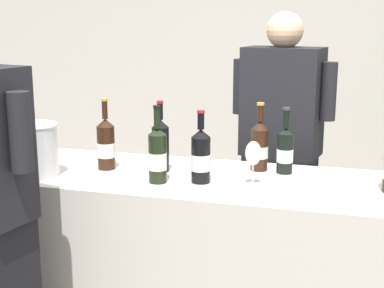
{
  "coord_description": "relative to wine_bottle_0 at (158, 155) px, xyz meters",
  "views": [
    {
      "loc": [
        0.58,
        -2.32,
        1.66
      ],
      "look_at": [
        -0.08,
        0.0,
        1.11
      ],
      "focal_mm": 51.8,
      "sensor_mm": 36.0,
      "label": 1
    }
  ],
  "objects": [
    {
      "name": "wine_bottle_0",
      "position": [
        0.0,
        0.0,
        0.0
      ],
      "size": [
        0.08,
        0.08,
        0.34
      ],
      "color": "black",
      "rests_on": "counter"
    },
    {
      "name": "wine_bottle_5",
      "position": [
        0.18,
        0.05,
        -0.0
      ],
      "size": [
        0.08,
        0.08,
        0.32
      ],
      "color": "black",
      "rests_on": "counter"
    },
    {
      "name": "wine_bottle_3",
      "position": [
        0.51,
        0.3,
        -0.01
      ],
      "size": [
        0.08,
        0.08,
        0.31
      ],
      "color": "black",
      "rests_on": "counter"
    },
    {
      "name": "wall_back",
      "position": [
        0.19,
        2.73,
        0.32
      ],
      "size": [
        8.0,
        0.1,
        2.8
      ],
      "primitive_type": "cube",
      "color": "beige",
      "rests_on": "ground_plane"
    },
    {
      "name": "wine_bottle_6",
      "position": [
        0.39,
        0.32,
        -0.0
      ],
      "size": [
        0.08,
        0.08,
        0.32
      ],
      "color": "black",
      "rests_on": "counter"
    },
    {
      "name": "ice_bucket",
      "position": [
        -0.57,
        -0.06,
        0.0
      ],
      "size": [
        0.23,
        0.23,
        0.24
      ],
      "color": "silver",
      "rests_on": "counter"
    },
    {
      "name": "wine_glass",
      "position": [
        0.41,
        0.07,
        0.01
      ],
      "size": [
        0.07,
        0.07,
        0.19
      ],
      "color": "silver",
      "rests_on": "counter"
    },
    {
      "name": "wine_bottle_4",
      "position": [
        -0.31,
        0.14,
        -0.0
      ],
      "size": [
        0.09,
        0.09,
        0.34
      ],
      "color": "black",
      "rests_on": "counter"
    },
    {
      "name": "counter",
      "position": [
        0.19,
        0.13,
        -0.6
      ],
      "size": [
        2.15,
        0.66,
        0.96
      ],
      "primitive_type": "cube",
      "color": "beige",
      "rests_on": "ground_plane"
    },
    {
      "name": "wine_bottle_1",
      "position": [
        -0.05,
        0.17,
        0.01
      ],
      "size": [
        0.08,
        0.08,
        0.33
      ],
      "color": "black",
      "rests_on": "counter"
    },
    {
      "name": "person_server",
      "position": [
        0.44,
        0.81,
        -0.25
      ],
      "size": [
        0.57,
        0.31,
        1.69
      ],
      "color": "black",
      "rests_on": "ground_plane"
    }
  ]
}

